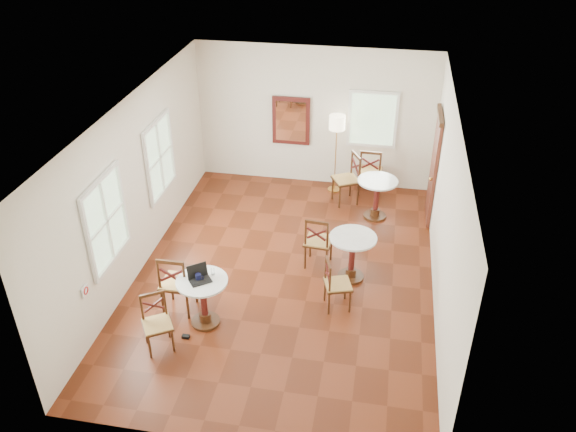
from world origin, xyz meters
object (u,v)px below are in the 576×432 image
object	(u,v)px
cafe_table_mid	(352,253)
navy_mug	(199,277)
laptop	(199,276)
chair_back_b	(347,179)
chair_mid_b	(336,284)
chair_back_a	(370,171)
mouse	(193,271)
water_glass	(213,271)
chair_near_a	(177,283)
chair_near_b	(157,323)
chair_mid_a	(318,241)
cafe_table_back	(377,194)
floor_lamp	(337,128)
cafe_table_near	(203,297)
power_adapter	(186,337)

from	to	relation	value
cafe_table_mid	navy_mug	bearing A→B (deg)	-144.54
laptop	chair_back_b	bearing A→B (deg)	28.91
chair_mid_b	chair_back_a	bearing A→B (deg)	-22.36
chair_mid_b	mouse	size ratio (longest dim) A/B	10.47
cafe_table_mid	water_glass	size ratio (longest dim) A/B	7.98
chair_near_a	chair_near_b	world-z (taller)	chair_near_a
chair_near_b	water_glass	xyz separation A→B (m)	(0.63, 0.78, 0.43)
chair_near_a	chair_mid_a	distance (m)	2.54
cafe_table_back	chair_back_a	xyz separation A→B (m)	(-0.18, 0.95, 0.01)
chair_mid_a	chair_mid_b	bearing A→B (deg)	117.40
mouse	navy_mug	size ratio (longest dim) A/B	0.66
chair_back_b	floor_lamp	bearing A→B (deg)	-173.85
navy_mug	water_glass	distance (m)	0.24
floor_lamp	mouse	size ratio (longest dim) A/B	20.06
chair_near_b	water_glass	distance (m)	1.09
chair_near_b	chair_near_a	bearing A→B (deg)	57.18
chair_near_b	laptop	bearing A→B (deg)	22.17
laptop	cafe_table_back	bearing A→B (deg)	18.58
cafe_table_near	power_adapter	world-z (taller)	cafe_table_near
chair_mid_a	water_glass	world-z (taller)	chair_mid_a
chair_mid_b	water_glass	xyz separation A→B (m)	(-1.81, -0.57, 0.43)
chair_near_a	chair_back_b	size ratio (longest dim) A/B	1.02
chair_near_a	floor_lamp	world-z (taller)	floor_lamp
cafe_table_mid	chair_back_a	size ratio (longest dim) A/B	0.78
cafe_table_near	mouse	size ratio (longest dim) A/B	9.61
water_glass	power_adapter	distance (m)	1.06
cafe_table_mid	chair_back_a	xyz separation A→B (m)	(0.12, 3.02, 0.01)
chair_near_a	power_adapter	distance (m)	0.84
cafe_table_near	chair_mid_a	size ratio (longest dim) A/B	0.82
chair_near_a	chair_near_b	xyz separation A→B (m)	(-0.02, -0.83, -0.10)
cafe_table_mid	navy_mug	distance (m)	2.67
chair_mid_a	cafe_table_mid	bearing A→B (deg)	161.82
laptop	navy_mug	xyz separation A→B (m)	(-0.00, -0.01, -0.00)
cafe_table_near	chair_back_b	world-z (taller)	chair_back_b
laptop	water_glass	bearing A→B (deg)	5.15
power_adapter	chair_mid_a	bearing A→B (deg)	52.15
chair_back_b	water_glass	xyz separation A→B (m)	(-1.66, -3.96, 0.34)
mouse	power_adapter	size ratio (longest dim) A/B	0.76
chair_mid_a	laptop	world-z (taller)	laptop
chair_mid_b	floor_lamp	distance (m)	3.99
chair_mid_a	navy_mug	size ratio (longest dim) A/B	7.82
chair_back_a	cafe_table_back	bearing A→B (deg)	102.39
chair_mid_a	water_glass	distance (m)	2.17
chair_near_b	mouse	world-z (taller)	chair_near_b
chair_near_b	laptop	world-z (taller)	laptop
floor_lamp	navy_mug	xyz separation A→B (m)	(-1.54, -4.57, -0.58)
chair_near_b	cafe_table_near	bearing A→B (deg)	18.77
cafe_table_mid	chair_mid_b	bearing A→B (deg)	-102.35
chair_mid_a	chair_back_b	xyz separation A→B (m)	(0.28, 2.33, 0.03)
navy_mug	power_adapter	size ratio (longest dim) A/B	1.14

